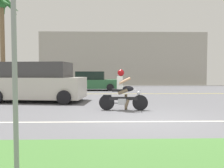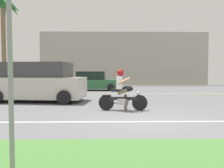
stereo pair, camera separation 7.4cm
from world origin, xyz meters
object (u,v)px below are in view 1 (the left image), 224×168
motorcyclist (123,93)px  palm_tree_0 (2,11)px  parked_car_0 (27,81)px  suv_nearby (38,82)px  parked_car_1 (92,81)px  street_sign (14,45)px

motorcyclist → palm_tree_0: (-10.75, 14.23, 6.73)m
motorcyclist → parked_car_0: size_ratio=0.48×
suv_nearby → parked_car_1: bearing=72.5°
motorcyclist → suv_nearby: suv_nearby is taller
motorcyclist → parked_car_0: (-7.71, 11.99, 0.02)m
palm_tree_0 → street_sign: 22.73m
suv_nearby → street_sign: street_sign is taller
palm_tree_0 → suv_nearby: bearing=-59.5°
parked_car_0 → street_sign: 18.86m
suv_nearby → street_sign: bearing=-75.3°
suv_nearby → parked_car_0: size_ratio=1.23×
suv_nearby → parked_car_0: bearing=112.0°
street_sign → parked_car_1: bearing=90.1°
street_sign → palm_tree_0: bearing=114.2°
suv_nearby → street_sign: (2.28, -8.66, 0.82)m
parked_car_1 → palm_tree_0: palm_tree_0 is taller
parked_car_0 → parked_car_1: size_ratio=0.99×
motorcyclist → palm_tree_0: 19.06m
palm_tree_0 → street_sign: (9.02, -20.09, -5.63)m
parked_car_0 → parked_car_1: 6.30m
parked_car_0 → motorcyclist: bearing=-57.2°
motorcyclist → parked_car_1: bearing=99.9°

